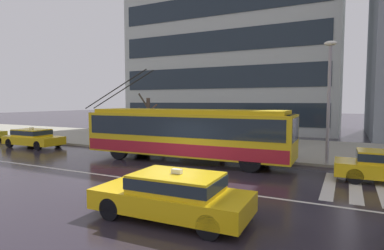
# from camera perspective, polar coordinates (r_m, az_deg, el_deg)

# --- Properties ---
(ground_plane) EXTENTS (160.00, 160.00, 0.00)m
(ground_plane) POSITION_cam_1_polar(r_m,az_deg,el_deg) (13.84, -4.01, -9.16)
(ground_plane) COLOR #262029
(sidewalk_slab) EXTENTS (80.00, 10.00, 0.14)m
(sidewalk_slab) POSITION_cam_1_polar(r_m,az_deg,el_deg) (22.76, 8.70, -3.69)
(sidewalk_slab) COLOR gray
(sidewalk_slab) RESTS_ON ground_plane
(crosswalk_stripe_edge_near) EXTENTS (0.44, 4.40, 0.01)m
(crosswalk_stripe_edge_near) POSITION_cam_1_polar(r_m,az_deg,el_deg) (13.45, 23.64, -9.91)
(crosswalk_stripe_edge_near) COLOR beige
(crosswalk_stripe_edge_near) RESTS_ON ground_plane
(crosswalk_stripe_inner_a) EXTENTS (0.44, 4.40, 0.01)m
(crosswalk_stripe_inner_a) POSITION_cam_1_polar(r_m,az_deg,el_deg) (13.44, 27.53, -10.05)
(crosswalk_stripe_inner_a) COLOR beige
(crosswalk_stripe_inner_a) RESTS_ON ground_plane
(crosswalk_stripe_center) EXTENTS (0.44, 4.40, 0.01)m
(crosswalk_stripe_center) POSITION_cam_1_polar(r_m,az_deg,el_deg) (13.50, 31.41, -10.14)
(crosswalk_stripe_center) COLOR beige
(crosswalk_stripe_center) RESTS_ON ground_plane
(lane_centre_line) EXTENTS (72.00, 0.14, 0.01)m
(lane_centre_line) POSITION_cam_1_polar(r_m,az_deg,el_deg) (12.85, -6.76, -10.23)
(lane_centre_line) COLOR silver
(lane_centre_line) RESTS_ON ground_plane
(trolleybus) EXTENTS (12.39, 2.79, 5.02)m
(trolleybus) POSITION_cam_1_polar(r_m,az_deg,el_deg) (16.85, -1.03, -1.41)
(trolleybus) COLOR yellow
(trolleybus) RESTS_ON ground_plane
(taxi_oncoming_near) EXTENTS (4.42, 1.94, 1.39)m
(taxi_oncoming_near) POSITION_cam_1_polar(r_m,az_deg,el_deg) (8.84, -3.38, -12.29)
(taxi_oncoming_near) COLOR yellow
(taxi_oncoming_near) RESTS_ON ground_plane
(taxi_queued_behind_bus) EXTENTS (4.36, 1.90, 1.39)m
(taxi_queued_behind_bus) POSITION_cam_1_polar(r_m,az_deg,el_deg) (24.77, -26.90, -1.99)
(taxi_queued_behind_bus) COLOR yellow
(taxi_queued_behind_bus) RESTS_ON ground_plane
(bus_shelter) EXTENTS (3.70, 1.59, 2.44)m
(bus_shelter) POSITION_cam_1_polar(r_m,az_deg,el_deg) (20.19, 1.39, 0.71)
(bus_shelter) COLOR gray
(bus_shelter) RESTS_ON sidewalk_slab
(pedestrian_at_shelter) EXTENTS (0.51, 0.51, 1.64)m
(pedestrian_at_shelter) POSITION_cam_1_polar(r_m,az_deg,el_deg) (17.76, 11.25, -2.58)
(pedestrian_at_shelter) COLOR #2D2C46
(pedestrian_at_shelter) RESTS_ON sidewalk_slab
(pedestrian_approaching_curb) EXTENTS (1.61, 1.61, 2.07)m
(pedestrian_approaching_curb) POSITION_cam_1_polar(r_m,az_deg,el_deg) (18.67, 5.32, 0.06)
(pedestrian_approaching_curb) COLOR black
(pedestrian_approaching_curb) RESTS_ON sidewalk_slab
(pedestrian_walking_past) EXTENTS (1.40, 1.40, 2.00)m
(pedestrian_walking_past) POSITION_cam_1_polar(r_m,az_deg,el_deg) (21.56, 0.43, 0.46)
(pedestrian_walking_past) COLOR #504D4B
(pedestrian_walking_past) RESTS_ON sidewalk_slab
(pedestrian_waiting_by_pole) EXTENTS (1.28, 1.28, 2.01)m
(pedestrian_waiting_by_pole) POSITION_cam_1_polar(r_m,az_deg,el_deg) (22.37, -5.41, 0.66)
(pedestrian_waiting_by_pole) COLOR #59494F
(pedestrian_waiting_by_pole) RESTS_ON sidewalk_slab
(street_lamp) EXTENTS (0.60, 0.32, 6.02)m
(street_lamp) POSITION_cam_1_polar(r_m,az_deg,el_deg) (16.92, 23.61, 5.73)
(street_lamp) COLOR gray
(street_lamp) RESTS_ON sidewalk_slab
(street_tree_bare) EXTENTS (1.44, 1.52, 3.68)m
(street_tree_bare) POSITION_cam_1_polar(r_m,az_deg,el_deg) (23.77, -8.00, 1.29)
(street_tree_bare) COLOR brown
(street_tree_bare) RESTS_ON sidewalk_slab
(office_tower_corner_left) EXTENTS (23.11, 11.92, 25.73)m
(office_tower_corner_left) POSITION_cam_1_polar(r_m,az_deg,el_deg) (38.64, 7.81, 18.76)
(office_tower_corner_left) COLOR #AFB6B2
(office_tower_corner_left) RESTS_ON ground_plane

